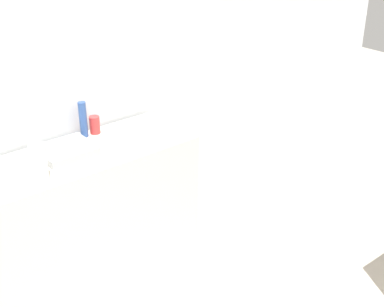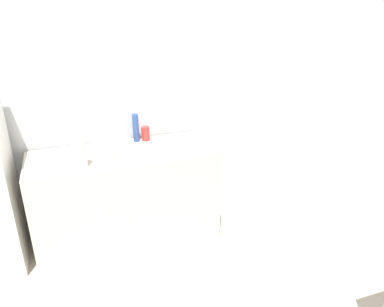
{
  "view_description": "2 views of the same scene",
  "coord_description": "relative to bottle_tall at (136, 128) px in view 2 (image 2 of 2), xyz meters",
  "views": [
    {
      "loc": [
        -1.38,
        -0.37,
        2.64
      ],
      "look_at": [
        0.45,
        1.88,
        1.18
      ],
      "focal_mm": 50.0,
      "sensor_mm": 36.0,
      "label": 1
    },
    {
      "loc": [
        -0.28,
        -0.38,
        2.3
      ],
      "look_at": [
        0.5,
        1.9,
        1.23
      ],
      "focal_mm": 35.0,
      "sensor_mm": 36.0,
      "label": 2
    }
  ],
  "objects": [
    {
      "name": "bottle_short",
      "position": [
        0.09,
        0.0,
        -0.07
      ],
      "size": [
        0.08,
        0.08,
        0.14
      ],
      "primitive_type": "cylinder",
      "color": "red",
      "rests_on": "counter"
    },
    {
      "name": "wall_back",
      "position": [
        -0.31,
        0.15,
        0.24
      ],
      "size": [
        8.0,
        0.06,
        2.6
      ],
      "primitive_type": "cube",
      "color": "silver",
      "rests_on": "ground_plane"
    },
    {
      "name": "counter",
      "position": [
        -0.17,
        -0.23,
        -0.6
      ],
      "size": [
        1.7,
        0.64,
        0.92
      ],
      "primitive_type": "cube",
      "color": "beige",
      "rests_on": "ground_plane"
    },
    {
      "name": "bottle_tall",
      "position": [
        0.0,
        0.0,
        0.0
      ],
      "size": [
        0.06,
        0.06,
        0.28
      ],
      "primitive_type": "cylinder",
      "color": "#2D4C8C",
      "rests_on": "counter"
    },
    {
      "name": "paper_towel_roll",
      "position": [
        -0.55,
        -0.43,
        -0.01
      ],
      "size": [
        0.11,
        0.11,
        0.26
      ],
      "primitive_type": "cylinder",
      "color": "white",
      "rests_on": "counter"
    },
    {
      "name": "sink_basin",
      "position": [
        -0.25,
        -0.18,
        -0.11
      ],
      "size": [
        0.37,
        0.33,
        0.06
      ],
      "primitive_type": "cube",
      "color": "#9EA3A8",
      "rests_on": "counter"
    }
  ]
}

